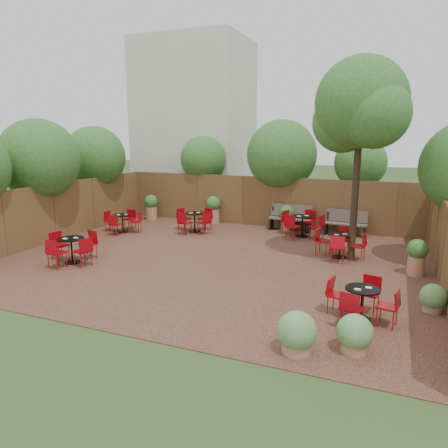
% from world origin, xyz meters
% --- Properties ---
extents(ground, '(80.00, 80.00, 0.00)m').
position_xyz_m(ground, '(0.00, 0.00, 0.00)').
color(ground, '#354F23').
rests_on(ground, ground).
extents(courtyard_paving, '(12.00, 10.00, 0.02)m').
position_xyz_m(courtyard_paving, '(0.00, 0.00, 0.01)').
color(courtyard_paving, '#361C16').
rests_on(courtyard_paving, ground).
extents(fence_back, '(12.00, 0.08, 2.00)m').
position_xyz_m(fence_back, '(0.00, 5.00, 1.00)').
color(fence_back, brown).
rests_on(fence_back, ground).
extents(fence_left, '(0.08, 10.00, 2.00)m').
position_xyz_m(fence_left, '(-6.00, 0.00, 1.00)').
color(fence_left, brown).
rests_on(fence_left, ground).
extents(fence_right, '(0.08, 10.00, 2.00)m').
position_xyz_m(fence_right, '(6.00, 0.00, 1.00)').
color(fence_right, brown).
rests_on(fence_right, ground).
extents(neighbour_building, '(5.00, 4.00, 8.00)m').
position_xyz_m(neighbour_building, '(-4.50, 8.00, 4.00)').
color(neighbour_building, beige).
rests_on(neighbour_building, ground).
extents(overhang_foliage, '(15.78, 10.69, 2.79)m').
position_xyz_m(overhang_foliage, '(-1.91, 2.47, 2.76)').
color(overhang_foliage, '#2B6420').
rests_on(overhang_foliage, ground).
extents(courtyard_tree, '(2.69, 2.59, 5.73)m').
position_xyz_m(courtyard_tree, '(3.73, 1.47, 4.31)').
color(courtyard_tree, black).
rests_on(courtyard_tree, courtyard_paving).
extents(park_bench_left, '(1.62, 0.54, 0.99)m').
position_xyz_m(park_bench_left, '(1.17, 4.63, 0.53)').
color(park_bench_left, brown).
rests_on(park_bench_left, courtyard_paving).
extents(park_bench_right, '(1.51, 0.54, 0.92)m').
position_xyz_m(park_bench_right, '(3.23, 4.63, 0.49)').
color(park_bench_right, brown).
rests_on(park_bench_right, courtyard_paving).
extents(bistro_tables, '(10.36, 7.95, 0.87)m').
position_xyz_m(bistro_tables, '(-0.18, 1.14, 0.44)').
color(bistro_tables, black).
rests_on(bistro_tables, courtyard_paving).
extents(planters, '(10.90, 4.53, 1.13)m').
position_xyz_m(planters, '(-0.72, 3.80, 0.59)').
color(planters, '#A06F50').
rests_on(planters, courtyard_paving).
extents(low_shrubs, '(2.87, 3.35, 0.73)m').
position_xyz_m(low_shrubs, '(4.26, -3.63, 0.34)').
color(low_shrubs, '#A06F50').
rests_on(low_shrubs, courtyard_paving).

